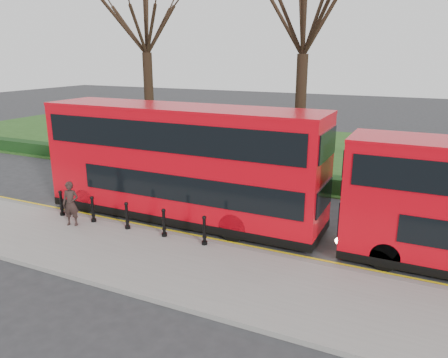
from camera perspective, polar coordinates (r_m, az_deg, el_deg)
The scene contains 12 objects.
ground at distance 17.30m, azimuth -6.44°, elevation -6.04°, with size 120.00×120.00×0.00m, color #28282B.
pavement at distance 15.04m, azimuth -12.56°, elevation -9.55°, with size 60.00×4.00×0.15m, color gray.
kerb at distance 16.50m, azimuth -8.29°, elevation -6.95°, with size 60.00×0.25×0.16m, color slate.
grass_verge at distance 30.50m, azimuth 8.59°, elevation 3.67°, with size 60.00×18.00×0.06m, color #224517.
hedge at distance 22.91m, azimuth 2.52°, elevation 0.66°, with size 60.00×0.90×0.80m, color black.
yellow_line_outer at distance 16.76m, azimuth -7.71°, elevation -6.81°, with size 60.00×0.10×0.01m, color yellow.
yellow_line_inner at distance 16.91m, azimuth -7.34°, elevation -6.58°, with size 60.00×0.10×0.01m, color yellow.
tree_left at distance 28.89m, azimuth -10.26°, elevation 20.15°, with size 7.62×7.62×11.91m.
tree_mid at distance 24.53m, azimuth 10.52°, elevation 20.67°, with size 7.53×7.53×11.77m.
bollard_row at distance 16.72m, azimuth -12.56°, elevation -4.75°, with size 6.70×0.15×1.00m.
bus_lead at distance 17.34m, azimuth -5.63°, elevation 2.00°, with size 11.43×2.62×4.55m.
pedestrian at distance 17.53m, azimuth -19.38°, elevation -3.07°, with size 0.63×0.41×1.72m, color black.
Camera 1 is at (8.62, -13.53, 6.48)m, focal length 35.00 mm.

